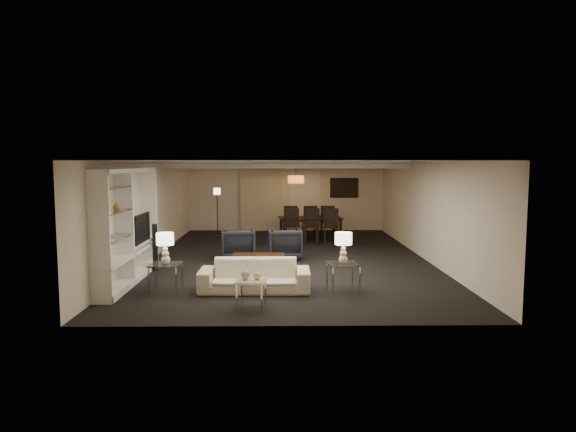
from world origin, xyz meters
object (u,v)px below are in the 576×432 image
Objects in this scene: chair_nl at (292,226)px; chair_fr at (327,221)px; table_lamp_right at (343,248)px; chair_fl at (291,221)px; marble_table at (251,293)px; armchair_right at (285,244)px; side_table_left at (166,278)px; dining_table at (310,228)px; floor_speaker at (155,247)px; side_table_right at (343,277)px; pendant_light at (296,179)px; coffee_table at (258,264)px; chair_nm at (312,226)px; table_lamp_left at (165,248)px; floor_lamp at (217,212)px; vase_blue at (108,236)px; chair_nr at (331,226)px; vase_amber at (117,206)px; chair_fm at (309,221)px; sofa at (255,275)px; television at (137,228)px; armchair_left at (238,244)px.

chair_nl is 1.00× the size of chair_fr.
table_lamp_right reaches higher than chair_fl.
armchair_right is at bearing 82.23° from marble_table.
dining_table is at bearing 64.79° from side_table_left.
floor_speaker is at bearing 109.32° from side_table_left.
side_table_right is 1.20× the size of marble_table.
pendant_light is 5.64m from coffee_table.
chair_nm is at bearing 62.45° from side_table_left.
marble_table is at bearing -32.91° from table_lamp_left.
chair_fr is at bearing 41.36° from dining_table.
marble_table is 0.24× the size of dining_table.
floor_lamp is at bearing -0.21° from chair_fr.
chair_nr is at bearing 54.15° from vase_blue.
table_lamp_left is (-3.40, 0.00, 0.57)m from side_table_right.
vase_amber is at bearing 173.54° from table_lamp_left.
armchair_right is at bearing 70.22° from chair_fm.
pendant_light is 7.14m from sofa.
vase_amber is at bearing 173.54° from side_table_left.
floor_lamp reaches higher than table_lamp_left.
vase_amber is 7.27m from chair_nm.
chair_fl is at bearing 1.50° from chair_fr.
armchair_right reaches higher than dining_table.
vase_blue reaches higher than chair_fr.
chair_fm is at bearing 120.77° from chair_nr.
sofa is (-0.98, -6.88, -1.61)m from pendant_light.
vase_blue reaches higher than chair_nl.
table_lamp_left is at bearing -115.85° from chair_nr.
chair_nl is at bearing -174.00° from chair_nr.
table_lamp_right is at bearing -1.39° from vase_amber.
television reaches higher than dining_table.
side_table_left is 1.66m from vase_amber.
chair_nm and chair_fl have the same top height.
coffee_table is 0.58× the size of dining_table.
table_lamp_right is at bearing 0.00° from table_lamp_left.
sofa is at bearing 180.00° from side_table_right.
armchair_left is 4.31m from vase_blue.
television is at bearing 27.34° from armchair_right.
coffee_table is (0.00, 1.60, -0.10)m from sofa.
armchair_right is 4.12m from chair_fm.
chair_nr and chair_fm have the same top height.
vase_amber reaches higher than dining_table.
floor_lamp is at bearing 165.05° from chair_nr.
table_lamp_right is 6.04m from chair_nm.
coffee_table is 4.52m from chair_nl.
dining_table is at bearing 48.79° from chair_fr.
marble_table is at bearing -90.00° from coffee_table.
television reaches higher than floor_speaker.
marble_table is at bearing 77.55° from armchair_right.
table_lamp_right is at bearing 5.75° from vase_blue.
television is 1.04× the size of chair_fr.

